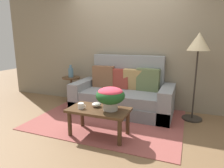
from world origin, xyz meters
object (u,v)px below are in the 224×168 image
(coffee_table, at_px, (99,113))
(side_table, at_px, (71,85))
(couch, at_px, (123,95))
(table_vase, at_px, (71,72))
(coffee_mug, at_px, (81,106))
(potted_plant, at_px, (110,96))
(snack_bowl, at_px, (96,104))
(floor_lamp, at_px, (198,49))

(coffee_table, height_order, side_table, side_table)
(couch, distance_m, table_vase, 1.41)
(side_table, height_order, coffee_mug, side_table)
(potted_plant, bearing_deg, couch, 98.59)
(snack_bowl, bearing_deg, coffee_mug, -138.82)
(side_table, bearing_deg, table_vase, 121.37)
(floor_lamp, xyz_separation_m, table_vase, (-2.69, 0.12, -0.59))
(coffee_mug, height_order, snack_bowl, coffee_mug)
(couch, bearing_deg, floor_lamp, 1.47)
(floor_lamp, relative_size, snack_bowl, 11.12)
(couch, xyz_separation_m, side_table, (-1.34, 0.14, 0.07))
(side_table, bearing_deg, coffee_mug, -52.53)
(coffee_mug, xyz_separation_m, snack_bowl, (0.18, 0.16, -0.00))
(coffee_mug, bearing_deg, floor_lamp, 38.83)
(side_table, relative_size, coffee_mug, 4.44)
(potted_plant, bearing_deg, snack_bowl, 169.73)
(floor_lamp, height_order, snack_bowl, floor_lamp)
(potted_plant, relative_size, snack_bowl, 3.03)
(coffee_table, xyz_separation_m, side_table, (-1.33, 1.32, 0.06))
(potted_plant, bearing_deg, side_table, 139.52)
(coffee_table, height_order, table_vase, table_vase)
(floor_lamp, relative_size, potted_plant, 3.67)
(couch, height_order, side_table, couch)
(table_vase, bearing_deg, snack_bowl, -44.85)
(coffee_table, xyz_separation_m, snack_bowl, (-0.07, 0.07, 0.11))
(side_table, relative_size, table_vase, 2.12)
(potted_plant, relative_size, table_vase, 1.53)
(floor_lamp, height_order, coffee_mug, floor_lamp)
(couch, distance_m, side_table, 1.35)
(potted_plant, height_order, snack_bowl, potted_plant)
(coffee_table, distance_m, table_vase, 1.92)
(couch, bearing_deg, potted_plant, -81.41)
(table_vase, bearing_deg, floor_lamp, -2.62)
(floor_lamp, relative_size, table_vase, 5.60)
(side_table, relative_size, snack_bowl, 4.21)
(potted_plant, distance_m, coffee_mug, 0.48)
(coffee_table, relative_size, side_table, 1.55)
(side_table, bearing_deg, potted_plant, -40.48)
(table_vase, bearing_deg, potted_plant, -40.64)
(floor_lamp, bearing_deg, table_vase, 177.38)
(snack_bowl, bearing_deg, table_vase, 135.15)
(floor_lamp, distance_m, potted_plant, 1.79)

